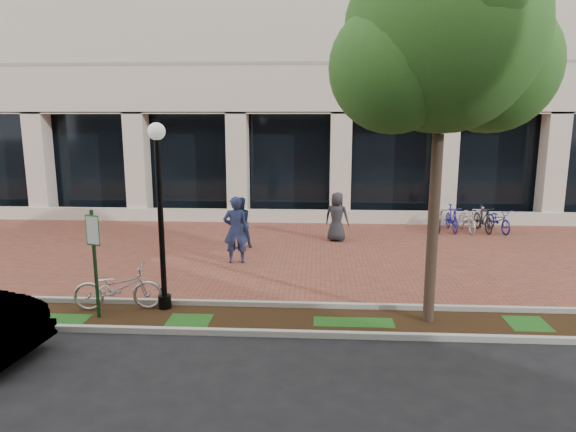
# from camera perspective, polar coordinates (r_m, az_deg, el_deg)

# --- Properties ---
(ground) EXTENTS (120.00, 120.00, 0.00)m
(ground) POSITION_cam_1_polar(r_m,az_deg,el_deg) (15.64, -0.93, -4.10)
(ground) COLOR black
(ground) RESTS_ON ground
(brick_plaza) EXTENTS (40.00, 9.00, 0.01)m
(brick_plaza) POSITION_cam_1_polar(r_m,az_deg,el_deg) (15.64, -0.93, -4.08)
(brick_plaza) COLOR brown
(brick_plaza) RESTS_ON ground
(planting_strip) EXTENTS (40.00, 1.50, 0.01)m
(planting_strip) POSITION_cam_1_polar(r_m,az_deg,el_deg) (10.68, -3.06, -11.47)
(planting_strip) COLOR black
(planting_strip) RESTS_ON ground
(curb_plaza_side) EXTENTS (40.00, 0.12, 0.12)m
(curb_plaza_side) POSITION_cam_1_polar(r_m,az_deg,el_deg) (11.36, -2.63, -9.76)
(curb_plaza_side) COLOR #A7A79E
(curb_plaza_side) RESTS_ON ground
(curb_street_side) EXTENTS (40.00, 0.12, 0.12)m
(curb_street_side) POSITION_cam_1_polar(r_m,az_deg,el_deg) (9.98, -3.55, -12.83)
(curb_street_side) COLOR #A7A79E
(curb_street_side) RESTS_ON ground
(parking_sign) EXTENTS (0.34, 0.07, 2.27)m
(parking_sign) POSITION_cam_1_polar(r_m,az_deg,el_deg) (11.03, -20.78, -3.53)
(parking_sign) COLOR #153B1E
(parking_sign) RESTS_ON ground
(lamppost) EXTENTS (0.36, 0.36, 3.97)m
(lamppost) POSITION_cam_1_polar(r_m,az_deg,el_deg) (11.00, -14.02, 1.06)
(lamppost) COLOR black
(lamppost) RESTS_ON ground
(street_tree) EXTENTS (4.38, 3.65, 7.41)m
(street_tree) POSITION_cam_1_polar(r_m,az_deg,el_deg) (10.33, 17.15, 17.58)
(street_tree) COLOR #453327
(street_tree) RESTS_ON ground
(locked_bicycle) EXTENTS (1.94, 0.91, 0.98)m
(locked_bicycle) POSITION_cam_1_polar(r_m,az_deg,el_deg) (11.63, -18.35, -7.58)
(locked_bicycle) COLOR #BCBCC1
(locked_bicycle) RESTS_ON ground
(pedestrian_left) EXTENTS (0.77, 0.58, 1.91)m
(pedestrian_left) POSITION_cam_1_polar(r_m,az_deg,el_deg) (14.44, -5.83, -1.55)
(pedestrian_left) COLOR navy
(pedestrian_left) RESTS_ON ground
(pedestrian_mid) EXTENTS (0.99, 0.93, 1.61)m
(pedestrian_mid) POSITION_cam_1_polar(r_m,az_deg,el_deg) (16.09, -5.38, -0.76)
(pedestrian_mid) COLOR navy
(pedestrian_mid) RESTS_ON ground
(pedestrian_right) EXTENTS (0.92, 0.73, 1.64)m
(pedestrian_right) POSITION_cam_1_polar(r_m,az_deg,el_deg) (16.98, 5.45, -0.09)
(pedestrian_right) COLOR #242529
(pedestrian_right) RESTS_ON ground
(bollard) EXTENTS (0.12, 0.12, 0.86)m
(bollard) POSITION_cam_1_polar(r_m,az_deg,el_deg) (19.93, 20.74, -0.20)
(bollard) COLOR silver
(bollard) RESTS_ON ground
(bike_rack_cluster) EXTENTS (2.93, 1.70, 0.95)m
(bike_rack_cluster) POSITION_cam_1_polar(r_m,az_deg,el_deg) (19.47, 19.30, -0.34)
(bike_rack_cluster) COLOR black
(bike_rack_cluster) RESTS_ON ground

